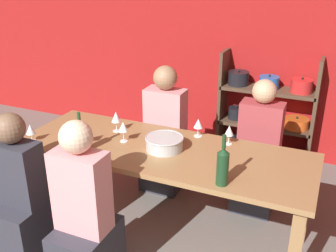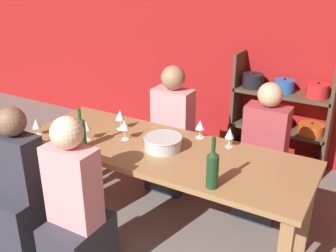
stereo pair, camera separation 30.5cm
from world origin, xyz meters
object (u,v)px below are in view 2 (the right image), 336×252
wine_glass_white_a (86,126)px  wine_glass_empty_a (120,115)px  wine_glass_red_a (200,125)px  person_near_a (24,196)px  dining_table (162,159)px  wine_bottle_green (81,132)px  cell_phone (68,139)px  shelf_unit (279,122)px  wine_glass_empty_b (125,125)px  person_far_a (263,166)px  wine_glass_white_c (230,134)px  wine_bottle_dark (212,168)px  person_near_b (77,221)px  mixing_bowl (163,142)px  wine_glass_white_b (36,124)px  person_far_b (173,142)px

wine_glass_white_a → wine_glass_empty_a: (0.10, 0.31, 0.01)m
wine_glass_red_a → person_near_a: 1.48m
wine_glass_red_a → dining_table: bearing=-117.6°
wine_bottle_green → cell_phone: (-0.20, 0.05, -0.12)m
shelf_unit → cell_phone: size_ratio=7.27×
wine_glass_empty_b → person_far_a: 1.26m
wine_glass_empty_a → wine_glass_white_c: bearing=8.2°
wine_glass_white_a → cell_phone: bearing=-152.7°
wine_bottle_green → wine_bottle_dark: (1.10, -0.02, 0.01)m
dining_table → person_near_a: bearing=-141.3°
person_near_a → person_near_b: 0.60m
wine_glass_empty_b → cell_phone: wine_glass_empty_b is taller
wine_glass_white_c → person_near_a: size_ratio=0.14×
mixing_bowl → wine_glass_white_b: bearing=-164.0°
wine_glass_white_a → person_near_a: bearing=-115.4°
person_far_b → person_near_b: bearing=92.0°
wine_glass_white_a → wine_bottle_dark: bearing=-7.4°
wine_glass_red_a → wine_glass_white_c: size_ratio=0.97×
dining_table → person_near_b: size_ratio=1.87×
wine_glass_empty_b → wine_glass_red_a: bearing=33.1°
wine_glass_red_a → person_near_b: 1.21m
shelf_unit → cell_phone: (-1.23, -1.87, 0.26)m
wine_glass_white_a → person_far_b: person_far_b is taller
person_near_a → wine_bottle_green: bearing=51.7°
wine_glass_white_a → wine_glass_empty_b: bearing=31.9°
person_near_b → wine_glass_empty_a: bearing=106.4°
wine_glass_white_a → dining_table: bearing=15.6°
wine_glass_empty_a → wine_glass_white_c: (0.94, 0.14, -0.01)m
dining_table → wine_glass_white_b: 1.08m
cell_phone → wine_glass_white_b: bearing=-168.4°
wine_bottle_dark → wine_glass_empty_a: 1.16m
person_far_a → mixing_bowl: bearing=49.0°
wine_glass_empty_a → shelf_unit: bearing=56.4°
wine_glass_red_a → person_near_a: person_near_a is taller
wine_glass_white_a → wine_glass_empty_b: size_ratio=0.97×
mixing_bowl → wine_glass_red_a: size_ratio=1.94×
wine_glass_white_a → wine_glass_empty_b: (0.26, 0.16, 0.00)m
wine_bottle_dark → person_far_a: (0.05, 1.01, -0.45)m
wine_glass_empty_a → wine_glass_empty_b: 0.22m
cell_phone → mixing_bowl: bearing=17.6°
mixing_bowl → wine_bottle_green: size_ratio=0.93×
mixing_bowl → wine_glass_empty_b: wine_glass_empty_b is taller
cell_phone → person_near_b: bearing=-44.6°
mixing_bowl → person_far_b: bearing=113.5°
wine_bottle_dark → wine_bottle_green: bearing=178.7°
wine_bottle_dark → person_near_b: person_near_b is taller
wine_bottle_green → wine_glass_empty_a: size_ratio=1.83×
cell_phone → wine_glass_empty_b: bearing=30.4°
shelf_unit → wine_glass_white_c: (-0.05, -1.35, 0.37)m
wine_glass_white_b → person_far_b: size_ratio=0.12×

